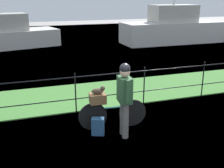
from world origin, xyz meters
TOP-DOWN VIEW (x-y plane):
  - ground_plane at (0.00, 0.00)m, footprint 60.00×60.00m
  - grass_strip at (0.00, 3.27)m, footprint 27.00×2.40m
  - harbor_water at (0.00, 10.22)m, footprint 30.00×30.00m
  - iron_fence at (0.00, 2.08)m, footprint 18.04×0.04m
  - bicycle_main at (-0.37, 0.90)m, footprint 1.63×0.23m
  - wooden_crate at (-0.71, 0.93)m, footprint 0.40×0.33m
  - terrier_dog at (-0.69, 0.93)m, footprint 0.32×0.17m
  - cyclist_person at (-0.24, 0.43)m, footprint 0.30×0.54m
  - backpack_on_paving at (-0.79, 0.67)m, footprint 0.33×0.27m
  - moored_boat_near at (-3.16, 12.94)m, footprint 6.76×3.60m
  - moored_boat_mid at (7.44, 11.55)m, footprint 6.73×2.31m

SIDE VIEW (x-z plane):
  - ground_plane at x=0.00m, z-range 0.00..0.00m
  - harbor_water at x=0.00m, z-range 0.00..0.00m
  - grass_strip at x=0.00m, z-range 0.00..0.03m
  - backpack_on_paving at x=-0.79m, z-range 0.00..0.40m
  - bicycle_main at x=-0.37m, z-range 0.02..0.69m
  - iron_fence at x=0.00m, z-range 0.09..1.19m
  - moored_boat_near at x=-3.16m, z-range -1.06..2.55m
  - wooden_crate at x=-0.71m, z-range 0.67..0.89m
  - moored_boat_mid at x=7.44m, z-range -1.10..2.94m
  - terrier_dog at x=-0.69m, z-range 0.88..1.05m
  - cyclist_person at x=-0.24m, z-range 0.16..1.84m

